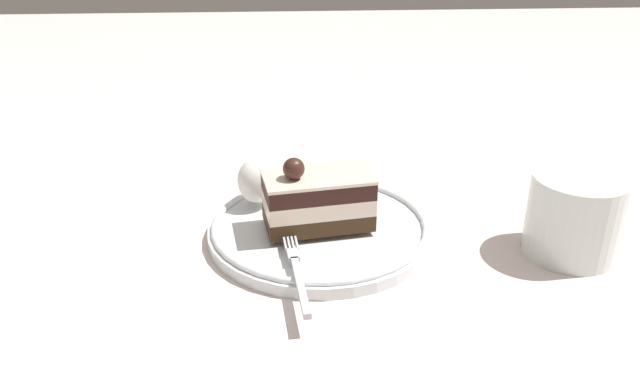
# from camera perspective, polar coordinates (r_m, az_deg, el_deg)

# --- Properties ---
(ground_plane) EXTENTS (2.40, 2.40, 0.00)m
(ground_plane) POSITION_cam_1_polar(r_m,az_deg,el_deg) (0.59, 1.17, -4.19)
(ground_plane) COLOR silver
(dessert_plate) EXTENTS (0.21, 0.21, 0.02)m
(dessert_plate) POSITION_cam_1_polar(r_m,az_deg,el_deg) (0.59, 0.00, -3.30)
(dessert_plate) COLOR white
(dessert_plate) RESTS_ON ground_plane
(cake_slice) EXTENTS (0.07, 0.10, 0.07)m
(cake_slice) POSITION_cam_1_polar(r_m,az_deg,el_deg) (0.57, -0.23, -0.77)
(cake_slice) COLOR #382312
(cake_slice) RESTS_ON dessert_plate
(whipped_cream_dollop) EXTENTS (0.04, 0.04, 0.04)m
(whipped_cream_dollop) POSITION_cam_1_polar(r_m,az_deg,el_deg) (0.62, -5.80, 1.01)
(whipped_cream_dollop) COLOR white
(whipped_cream_dollop) RESTS_ON dessert_plate
(fork) EXTENTS (0.12, 0.02, 0.00)m
(fork) POSITION_cam_1_polar(r_m,az_deg,el_deg) (0.52, -2.13, -6.90)
(fork) COLOR silver
(fork) RESTS_ON dessert_plate
(drink_glass_near) EXTENTS (0.08, 0.08, 0.07)m
(drink_glass_near) POSITION_cam_1_polar(r_m,az_deg,el_deg) (0.60, 21.82, -2.31)
(drink_glass_near) COLOR white
(drink_glass_near) RESTS_ON ground_plane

